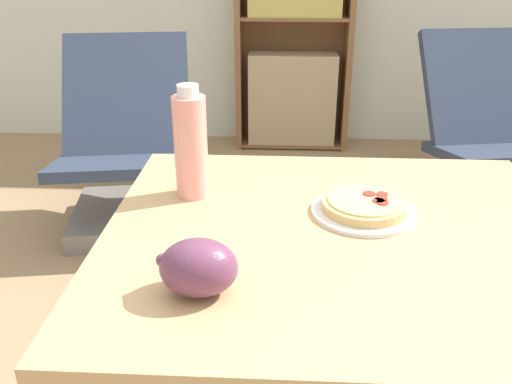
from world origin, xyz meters
The scene contains 7 objects.
dining_table centered at (-0.09, -0.15, 0.62)m, with size 1.00×0.86×0.73m.
pizza_on_plate centered at (-0.04, -0.06, 0.75)m, with size 0.23×0.23×0.04m.
grape_bunch centered at (-0.36, -0.38, 0.78)m, with size 0.14×0.11×0.10m.
drink_bottle centered at (-0.43, 0.02, 0.86)m, with size 0.08×0.08×0.27m.
lounge_chair_near centered at (-0.97, 1.25, 0.29)m, with size 0.70×0.84×0.88m.
lounge_chair_far centered at (0.83, 1.50, 0.29)m, with size 0.71×0.85×0.88m.
bookshelf centered at (-0.16, 2.46, 0.78)m, with size 0.75×0.28×1.71m.
Camera 1 is at (-0.22, -1.15, 1.28)m, focal length 38.00 mm.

